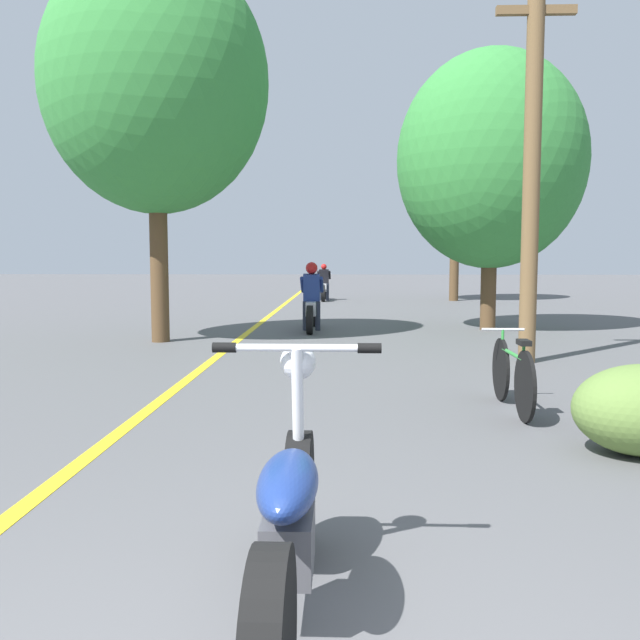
# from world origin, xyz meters

# --- Properties ---
(lane_stripe_center) EXTENTS (0.14, 48.00, 0.01)m
(lane_stripe_center) POSITION_xyz_m (-1.70, 13.01, 0.00)
(lane_stripe_center) COLOR yellow
(lane_stripe_center) RESTS_ON ground
(utility_pole) EXTENTS (1.10, 0.24, 5.51)m
(utility_pole) POSITION_xyz_m (2.88, 8.19, 2.84)
(utility_pole) COLOR brown
(utility_pole) RESTS_ON ground
(roadside_tree_right_near) EXTENTS (3.87, 3.49, 5.74)m
(roadside_tree_right_near) POSITION_xyz_m (3.26, 12.66, 3.51)
(roadside_tree_right_near) COLOR #513A23
(roadside_tree_right_near) RESTS_ON ground
(roadside_tree_right_far) EXTENTS (3.91, 3.52, 6.78)m
(roadside_tree_right_far) POSITION_xyz_m (4.11, 22.37, 4.51)
(roadside_tree_right_far) COLOR #513A23
(roadside_tree_right_far) RESTS_ON ground
(roadside_tree_left) EXTENTS (3.97, 3.57, 6.84)m
(roadside_tree_left) POSITION_xyz_m (-3.07, 10.42, 4.55)
(roadside_tree_left) COLOR #513A23
(roadside_tree_left) RESTS_ON ground
(motorcycle_foreground) EXTENTS (0.79, 2.01, 1.12)m
(motorcycle_foreground) POSITION_xyz_m (0.02, 1.04, 0.42)
(motorcycle_foreground) COLOR black
(motorcycle_foreground) RESTS_ON ground
(motorcycle_rider_lead) EXTENTS (0.50, 2.11, 1.42)m
(motorcycle_rider_lead) POSITION_xyz_m (-0.43, 12.46, 0.54)
(motorcycle_rider_lead) COLOR black
(motorcycle_rider_lead) RESTS_ON ground
(motorcycle_rider_far) EXTENTS (0.50, 1.97, 1.29)m
(motorcycle_rider_far) POSITION_xyz_m (-0.48, 22.39, 0.49)
(motorcycle_rider_far) COLOR black
(motorcycle_rider_far) RESTS_ON ground
(bicycle_parked) EXTENTS (0.44, 1.63, 0.78)m
(bicycle_parked) POSITION_xyz_m (1.91, 5.06, 0.36)
(bicycle_parked) COLOR black
(bicycle_parked) RESTS_ON ground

